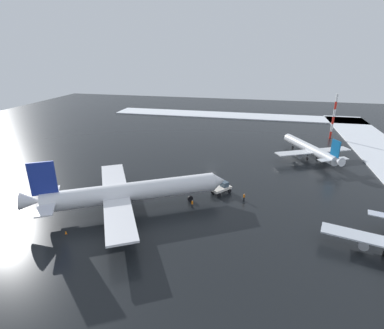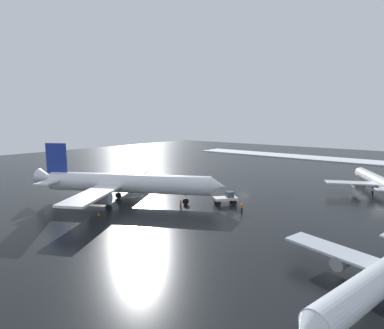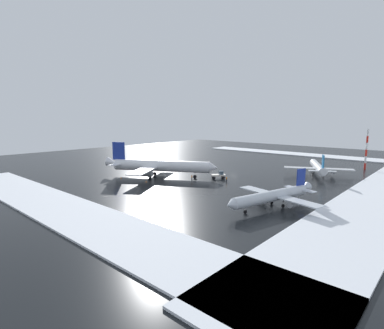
# 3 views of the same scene
# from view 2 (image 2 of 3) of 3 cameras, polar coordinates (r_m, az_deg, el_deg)

# --- Properties ---
(ground_plane) EXTENTS (240.00, 240.00, 0.00)m
(ground_plane) POSITION_cam_2_polar(r_m,az_deg,el_deg) (76.28, 9.91, -4.09)
(ground_plane) COLOR black
(snow_bank_right) EXTENTS (14.00, 116.00, 0.36)m
(snow_bank_right) POSITION_cam_2_polar(r_m,az_deg,el_deg) (138.06, 23.49, 1.06)
(snow_bank_right) COLOR white
(snow_bank_right) RESTS_ON ground_plane
(airplane_parked_starboard) EXTENTS (30.80, 36.05, 11.76)m
(airplane_parked_starboard) POSITION_cam_2_polar(r_m,az_deg,el_deg) (61.87, -12.82, -3.46)
(airplane_parked_starboard) COLOR white
(airplane_parked_starboard) RESTS_ON ground_plane
(airplane_parked_portside) EXTENTS (25.74, 21.92, 8.23)m
(airplane_parked_portside) POSITION_cam_2_polar(r_m,az_deg,el_deg) (79.55, 32.00, -2.76)
(airplane_parked_portside) COLOR silver
(airplane_parked_portside) RESTS_ON ground_plane
(pushback_tug) EXTENTS (4.94, 4.63, 2.50)m
(pushback_tug) POSITION_cam_2_polar(r_m,az_deg,el_deg) (59.71, 6.58, -6.31)
(pushback_tug) COLOR silver
(pushback_tug) RESTS_ON ground_plane
(ground_crew_beside_wing) EXTENTS (0.36, 0.36, 1.71)m
(ground_crew_beside_wing) POSITION_cam_2_polar(r_m,az_deg,el_deg) (61.55, -15.44, -6.41)
(ground_crew_beside_wing) COLOR black
(ground_crew_beside_wing) RESTS_ON ground_plane
(ground_crew_by_nose_gear) EXTENTS (0.36, 0.36, 1.71)m
(ground_crew_by_nose_gear) POSITION_cam_2_polar(r_m,az_deg,el_deg) (56.47, -2.16, -7.46)
(ground_crew_by_nose_gear) COLOR black
(ground_crew_by_nose_gear) RESTS_ON ground_plane
(ground_crew_near_tug) EXTENTS (0.36, 0.36, 1.71)m
(ground_crew_near_tug) POSITION_cam_2_polar(r_m,az_deg,el_deg) (55.09, 9.48, -7.99)
(ground_crew_near_tug) COLOR black
(ground_crew_near_tug) RESTS_ON ground_plane
(traffic_cone_near_nose) EXTENTS (0.36, 0.36, 0.55)m
(traffic_cone_near_nose) POSITION_cam_2_polar(r_m,az_deg,el_deg) (63.49, -24.25, -7.06)
(traffic_cone_near_nose) COLOR orange
(traffic_cone_near_nose) RESTS_ON ground_plane
(traffic_cone_mid_line) EXTENTS (0.36, 0.36, 0.55)m
(traffic_cone_mid_line) POSITION_cam_2_polar(r_m,az_deg,el_deg) (55.34, -17.37, -8.95)
(traffic_cone_mid_line) COLOR orange
(traffic_cone_mid_line) RESTS_ON ground_plane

